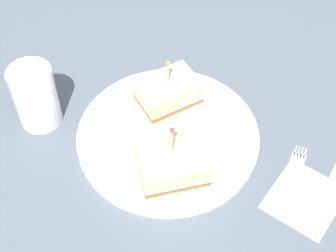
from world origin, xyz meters
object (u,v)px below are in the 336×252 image
at_px(sandwich_half_front, 172,163).
at_px(sandwich_half_back, 168,94).
at_px(plate, 168,136).
at_px(knife, 330,188).
at_px(drink_glass, 36,98).
at_px(napkin, 305,198).
at_px(fork, 294,170).

xyz_separation_m(sandwich_half_front, sandwich_half_back, (0.02, 0.14, -0.00)).
distance_m(plate, knife, 0.26).
bearing_deg(knife, sandwich_half_front, 162.99).
relative_size(sandwich_half_back, knife, 1.19).
bearing_deg(knife, plate, 146.44).
xyz_separation_m(drink_glass, napkin, (0.37, -0.24, -0.05)).
height_order(sandwich_half_front, knife, sandwich_half_front).
height_order(sandwich_half_back, napkin, sandwich_half_back).
bearing_deg(knife, fork, 133.61).
distance_m(drink_glass, fork, 0.42).
relative_size(sandwich_half_back, drink_glass, 1.02).
bearing_deg(fork, plate, 150.04).
bearing_deg(plate, napkin, -41.05).
xyz_separation_m(sandwich_half_back, napkin, (0.16, -0.21, -0.04)).
xyz_separation_m(sandwich_half_back, fork, (0.16, -0.16, -0.04)).
xyz_separation_m(sandwich_half_back, knife, (0.20, -0.21, -0.04)).
distance_m(sandwich_half_front, napkin, 0.20).
bearing_deg(fork, sandwich_half_back, 134.82).
xyz_separation_m(sandwich_half_front, knife, (0.23, -0.07, -0.04)).
relative_size(plate, drink_glass, 2.67).
distance_m(sandwich_half_front, knife, 0.24).
distance_m(sandwich_half_back, drink_glass, 0.21).
bearing_deg(drink_glass, sandwich_half_front, -40.87).
bearing_deg(drink_glass, napkin, -32.74).
bearing_deg(sandwich_half_front, napkin, -22.73).
height_order(plate, sandwich_half_back, sandwich_half_back).
height_order(sandwich_half_back, knife, sandwich_half_back).
bearing_deg(sandwich_half_front, plate, 81.91).
bearing_deg(knife, drink_glass, 150.84).
bearing_deg(knife, napkin, -169.72).
bearing_deg(napkin, sandwich_half_back, 126.87).
height_order(sandwich_half_front, napkin, sandwich_half_front).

